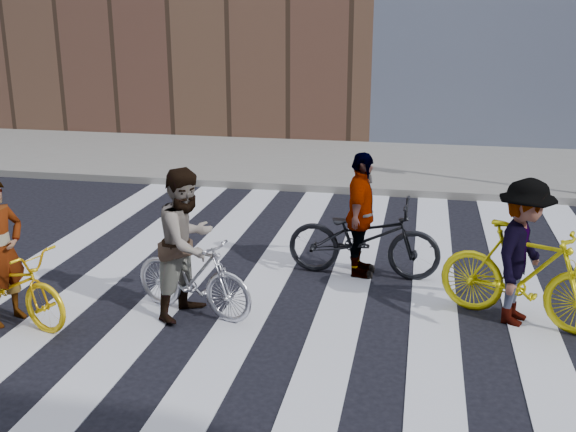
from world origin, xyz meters
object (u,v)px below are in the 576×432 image
(bike_dark_rear, at_px, (364,238))
(rider_left, at_px, (0,251))
(bike_yellow_right, at_px, (525,275))
(bike_silver_mid, at_px, (193,275))
(rider_mid, at_px, (187,243))
(bike_yellow_left, at_px, (8,284))
(rider_right, at_px, (522,253))
(rider_rear, at_px, (361,215))

(bike_dark_rear, height_order, rider_left, rider_left)
(bike_yellow_right, bearing_deg, bike_dark_rear, 82.36)
(bike_silver_mid, distance_m, rider_mid, 0.40)
(bike_yellow_right, bearing_deg, bike_silver_mid, 120.21)
(bike_yellow_left, height_order, rider_right, rider_right)
(bike_yellow_right, bearing_deg, rider_rear, 82.98)
(rider_mid, height_order, rider_rear, rider_mid)
(bike_silver_mid, distance_m, rider_right, 3.78)
(bike_yellow_right, relative_size, bike_dark_rear, 0.96)
(bike_silver_mid, relative_size, bike_dark_rear, 0.79)
(rider_left, distance_m, rider_rear, 4.46)
(rider_right, bearing_deg, rider_left, 123.42)
(bike_dark_rear, xyz_separation_m, rider_rear, (-0.05, 0.00, 0.31))
(bike_silver_mid, distance_m, rider_left, 2.17)
(rider_right, xyz_separation_m, rider_rear, (-1.93, 1.11, 0.00))
(rider_left, relative_size, rider_rear, 1.01)
(bike_dark_rear, bearing_deg, bike_yellow_right, -117.74)
(bike_dark_rear, relative_size, rider_mid, 1.16)
(rider_rear, bearing_deg, rider_left, 122.45)
(rider_rear, bearing_deg, bike_yellow_right, -117.11)
(bike_yellow_left, xyz_separation_m, rider_right, (5.73, 1.15, 0.39))
(bike_dark_rear, xyz_separation_m, rider_mid, (-1.90, -1.64, 0.35))
(bike_silver_mid, bearing_deg, rider_rear, -29.97)
(bike_yellow_left, distance_m, rider_rear, 4.43)
(bike_silver_mid, bearing_deg, rider_left, 124.39)
(bike_dark_rear, relative_size, rider_rear, 1.21)
(bike_yellow_right, height_order, rider_left, rider_left)
(bike_yellow_left, bearing_deg, rider_left, 106.86)
(bike_yellow_left, bearing_deg, rider_mid, -55.66)
(bike_silver_mid, distance_m, bike_yellow_right, 3.81)
(rider_left, distance_m, rider_right, 5.89)
(bike_yellow_right, height_order, bike_dark_rear, bike_yellow_right)
(bike_silver_mid, xyz_separation_m, rider_rear, (1.80, 1.64, 0.36))
(bike_yellow_left, bearing_deg, rider_rear, -42.49)
(rider_rear, bearing_deg, bike_silver_mid, 134.44)
(bike_dark_rear, bearing_deg, rider_mid, 132.90)
(rider_left, bearing_deg, rider_rear, -42.82)
(rider_mid, bearing_deg, rider_rear, -30.75)
(bike_dark_rear, distance_m, rider_mid, 2.53)
(bike_yellow_left, relative_size, bike_yellow_right, 0.90)
(bike_yellow_left, bearing_deg, bike_yellow_right, -61.93)
(bike_yellow_right, height_order, rider_right, rider_right)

